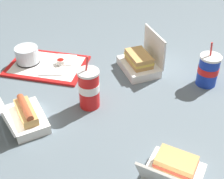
% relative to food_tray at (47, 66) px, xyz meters
% --- Properties ---
extents(ground_plane, '(3.20, 3.20, 0.00)m').
position_rel_food_tray_xyz_m(ground_plane, '(-0.39, 0.10, -0.01)').
color(ground_plane, slate).
extents(food_tray, '(0.40, 0.31, 0.01)m').
position_rel_food_tray_xyz_m(food_tray, '(0.00, 0.00, 0.00)').
color(food_tray, red).
rests_on(food_tray, ground_plane).
extents(cake_container, '(0.11, 0.11, 0.08)m').
position_rel_food_tray_xyz_m(cake_container, '(0.10, 0.01, 0.05)').
color(cake_container, black).
rests_on(cake_container, food_tray).
extents(ketchup_cup, '(0.04, 0.04, 0.02)m').
position_rel_food_tray_xyz_m(ketchup_cup, '(-0.06, -0.03, 0.02)').
color(ketchup_cup, white).
rests_on(ketchup_cup, food_tray).
extents(napkin_stack, '(0.12, 0.12, 0.00)m').
position_rel_food_tray_xyz_m(napkin_stack, '(-0.06, -0.07, 0.01)').
color(napkin_stack, white).
rests_on(napkin_stack, food_tray).
extents(plastic_fork, '(0.11, 0.05, 0.00)m').
position_rel_food_tray_xyz_m(plastic_fork, '(-0.06, 0.07, 0.01)').
color(plastic_fork, white).
rests_on(plastic_fork, food_tray).
extents(clamshell_sandwich_front, '(0.19, 0.21, 0.16)m').
position_rel_food_tray_xyz_m(clamshell_sandwich_front, '(-0.72, 0.43, 0.04)').
color(clamshell_sandwich_front, white).
rests_on(clamshell_sandwich_front, ground_plane).
extents(clamshell_sandwich_corner, '(0.25, 0.26, 0.19)m').
position_rel_food_tray_xyz_m(clamshell_sandwich_corner, '(-0.43, -0.14, 0.04)').
color(clamshell_sandwich_corner, white).
rests_on(clamshell_sandwich_corner, ground_plane).
extents(clamshell_hotdog_right, '(0.25, 0.25, 0.16)m').
position_rel_food_tray_xyz_m(clamshell_hotdog_right, '(-0.13, 0.38, 0.03)').
color(clamshell_hotdog_right, white).
rests_on(clamshell_hotdog_right, ground_plane).
extents(soda_cup_corner, '(0.09, 0.09, 0.23)m').
position_rel_food_tray_xyz_m(soda_cup_corner, '(-0.32, 0.19, 0.08)').
color(soda_cup_corner, red).
rests_on(soda_cup_corner, ground_plane).
extents(soda_cup_front, '(0.09, 0.09, 0.21)m').
position_rel_food_tray_xyz_m(soda_cup_front, '(-0.74, -0.14, 0.07)').
color(soda_cup_front, '#1938B7').
rests_on(soda_cup_front, ground_plane).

